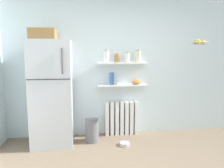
% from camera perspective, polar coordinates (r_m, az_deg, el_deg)
% --- Properties ---
extents(back_wall, '(7.04, 0.10, 2.60)m').
position_cam_1_polar(back_wall, '(4.20, 2.98, 4.29)').
color(back_wall, silver).
rests_on(back_wall, ground_plane).
extents(refrigerator, '(0.68, 0.69, 1.97)m').
position_cam_1_polar(refrigerator, '(3.83, -15.69, -1.81)').
color(refrigerator, '#B7BABF').
rests_on(refrigerator, ground_plane).
extents(radiator, '(0.64, 0.12, 0.65)m').
position_cam_1_polar(radiator, '(4.24, 2.57, -9.06)').
color(radiator, white).
rests_on(radiator, ground_plane).
extents(wall_shelf_lower, '(0.94, 0.22, 0.02)m').
position_cam_1_polar(wall_shelf_lower, '(4.07, 2.70, -0.29)').
color(wall_shelf_lower, white).
extents(wall_shelf_upper, '(0.94, 0.22, 0.02)m').
position_cam_1_polar(wall_shelf_upper, '(4.03, 2.74, 5.56)').
color(wall_shelf_upper, white).
extents(storage_jar_0, '(0.11, 0.11, 0.23)m').
position_cam_1_polar(storage_jar_0, '(3.98, -1.51, 7.35)').
color(storage_jar_0, silver).
rests_on(storage_jar_0, wall_shelf_upper).
extents(storage_jar_1, '(0.10, 0.10, 0.17)m').
position_cam_1_polar(storage_jar_1, '(4.01, 1.34, 6.93)').
color(storage_jar_1, olive).
rests_on(storage_jar_1, wall_shelf_upper).
extents(storage_jar_2, '(0.10, 0.10, 0.19)m').
position_cam_1_polar(storage_jar_2, '(4.05, 4.15, 7.09)').
color(storage_jar_2, silver).
rests_on(storage_jar_2, wall_shelf_upper).
extents(storage_jar_3, '(0.11, 0.11, 0.24)m').
position_cam_1_polar(storage_jar_3, '(4.09, 6.90, 7.36)').
color(storage_jar_3, beige).
rests_on(storage_jar_3, wall_shelf_upper).
extents(vase, '(0.09, 0.09, 0.23)m').
position_cam_1_polar(vase, '(4.02, -0.08, 1.44)').
color(vase, '#38609E').
rests_on(vase, wall_shelf_lower).
extents(shelf_bowl, '(0.18, 0.18, 0.08)m').
position_cam_1_polar(shelf_bowl, '(4.12, 6.56, 0.50)').
color(shelf_bowl, orange).
rests_on(shelf_bowl, wall_shelf_lower).
extents(trash_bin, '(0.24, 0.24, 0.43)m').
position_cam_1_polar(trash_bin, '(3.96, -5.35, -12.05)').
color(trash_bin, slate).
rests_on(trash_bin, ground_plane).
extents(pet_food_bowl, '(0.17, 0.17, 0.05)m').
position_cam_1_polar(pet_food_bowl, '(3.87, 3.38, -15.58)').
color(pet_food_bowl, '#B7B7BC').
rests_on(pet_food_bowl, ground_plane).
extents(hanging_fruit_basket, '(0.32, 0.32, 0.10)m').
position_cam_1_polar(hanging_fruit_basket, '(4.05, 22.03, 10.17)').
color(hanging_fruit_basket, '#B2B2B7').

